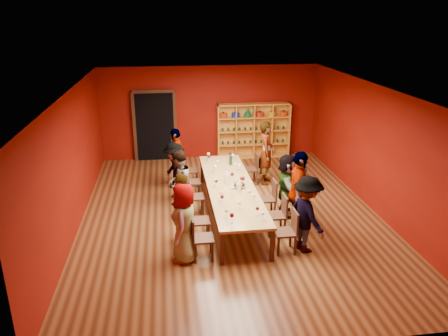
{
  "coord_description": "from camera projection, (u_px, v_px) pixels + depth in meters",
  "views": [
    {
      "loc": [
        -1.43,
        -9.41,
        4.62
      ],
      "look_at": [
        -0.14,
        0.11,
        1.15
      ],
      "focal_mm": 35.0,
      "sensor_mm": 36.0,
      "label": 1
    }
  ],
  "objects": [
    {
      "name": "chair_person_left_3",
      "position": [
        189.0,
        180.0,
        11.29
      ],
      "size": [
        0.42,
        0.42,
        0.89
      ],
      "color": "#331C11",
      "rests_on": "ground"
    },
    {
      "name": "chair_person_left_4",
      "position": [
        187.0,
        169.0,
        12.1
      ],
      "size": [
        0.42,
        0.42,
        0.89
      ],
      "color": "#331C11",
      "rests_on": "ground"
    },
    {
      "name": "person_left_0",
      "position": [
        184.0,
        223.0,
        8.35
      ],
      "size": [
        0.58,
        0.85,
        1.59
      ],
      "primitive_type": "imported",
      "rotation": [
        0.0,
        0.0,
        -1.79
      ],
      "color": "#5F7FC3",
      "rests_on": "ground"
    },
    {
      "name": "wine_glass_2",
      "position": [
        233.0,
        156.0,
        11.93
      ],
      "size": [
        0.08,
        0.08,
        0.19
      ],
      "color": "white",
      "rests_on": "tasting_table"
    },
    {
      "name": "wine_bottle",
      "position": [
        231.0,
        160.0,
        11.58
      ],
      "size": [
        0.1,
        0.1,
        0.35
      ],
      "color": "#123318",
      "rests_on": "tasting_table"
    },
    {
      "name": "chair_person_left_1",
      "position": [
        196.0,
        218.0,
        9.19
      ],
      "size": [
        0.42,
        0.42,
        0.89
      ],
      "color": "#331C11",
      "rests_on": "ground"
    },
    {
      "name": "wine_glass_16",
      "position": [
        232.0,
        188.0,
        9.7
      ],
      "size": [
        0.08,
        0.08,
        0.21
      ],
      "color": "white",
      "rests_on": "tasting_table"
    },
    {
      "name": "room_shell",
      "position": [
        231.0,
        155.0,
        10.01
      ],
      "size": [
        7.1,
        9.1,
        3.04
      ],
      "color": "#502B15",
      "rests_on": "ground"
    },
    {
      "name": "wine_glass_15",
      "position": [
        222.0,
        197.0,
        9.24
      ],
      "size": [
        0.08,
        0.08,
        0.2
      ],
      "color": "white",
      "rests_on": "tasting_table"
    },
    {
      "name": "carafe_a",
      "position": [
        227.0,
        178.0,
        10.34
      ],
      "size": [
        0.14,
        0.14,
        0.28
      ],
      "color": "white",
      "rests_on": "tasting_table"
    },
    {
      "name": "person_left_3",
      "position": [
        175.0,
        171.0,
        11.15
      ],
      "size": [
        0.68,
        1.05,
        1.51
      ],
      "primitive_type": "imported",
      "rotation": [
        0.0,
        0.0,
        -1.27
      ],
      "color": "#47474B",
      "rests_on": "ground"
    },
    {
      "name": "person_right_1",
      "position": [
        298.0,
        193.0,
        9.37
      ],
      "size": [
        0.8,
        1.19,
        1.86
      ],
      "primitive_type": "imported",
      "rotation": [
        0.0,
        0.0,
        1.26
      ],
      "color": "#151D3C",
      "rests_on": "ground"
    },
    {
      "name": "person_left_4",
      "position": [
        176.0,
        158.0,
        11.95
      ],
      "size": [
        0.46,
        0.98,
        1.65
      ],
      "primitive_type": "imported",
      "rotation": [
        0.0,
        0.0,
        -1.59
      ],
      "color": "#D58F96",
      "rests_on": "ground"
    },
    {
      "name": "wine_glass_1",
      "position": [
        209.0,
        157.0,
        11.77
      ],
      "size": [
        0.09,
        0.09,
        0.22
      ],
      "color": "white",
      "rests_on": "tasting_table"
    },
    {
      "name": "wine_glass_9",
      "position": [
        232.0,
        175.0,
        10.49
      ],
      "size": [
        0.09,
        0.09,
        0.22
      ],
      "color": "white",
      "rests_on": "tasting_table"
    },
    {
      "name": "chair_person_left_0",
      "position": [
        199.0,
        236.0,
        8.49
      ],
      "size": [
        0.42,
        0.42,
        0.89
      ],
      "color": "#331C11",
      "rests_on": "ground"
    },
    {
      "name": "wine_glass_10",
      "position": [
        262.0,
        214.0,
        8.52
      ],
      "size": [
        0.07,
        0.07,
        0.18
      ],
      "color": "white",
      "rests_on": "tasting_table"
    },
    {
      "name": "wine_glass_7",
      "position": [
        243.0,
        179.0,
        10.21
      ],
      "size": [
        0.09,
        0.09,
        0.22
      ],
      "color": "white",
      "rests_on": "tasting_table"
    },
    {
      "name": "chair_person_right_0",
      "position": [
        289.0,
        229.0,
        8.74
      ],
      "size": [
        0.42,
        0.42,
        0.89
      ],
      "color": "#331C11",
      "rests_on": "ground"
    },
    {
      "name": "person_right_4",
      "position": [
        266.0,
        153.0,
        12.14
      ],
      "size": [
        0.63,
        0.76,
        1.79
      ],
      "primitive_type": "imported",
      "rotation": [
        0.0,
        0.0,
        1.3
      ],
      "color": "#161D3C",
      "rests_on": "ground"
    },
    {
      "name": "wine_glass_6",
      "position": [
        249.0,
        192.0,
        9.5
      ],
      "size": [
        0.08,
        0.08,
        0.21
      ],
      "color": "white",
      "rests_on": "tasting_table"
    },
    {
      "name": "wine_glass_18",
      "position": [
        240.0,
        203.0,
        9.0
      ],
      "size": [
        0.07,
        0.07,
        0.18
      ],
      "color": "white",
      "rests_on": "tasting_table"
    },
    {
      "name": "person_left_2",
      "position": [
        179.0,
        183.0,
        10.24
      ],
      "size": [
        0.66,
        0.87,
        1.6
      ],
      "primitive_type": "imported",
      "rotation": [
        0.0,
        0.0,
        -1.91
      ],
      "color": "#4C4D52",
      "rests_on": "ground"
    },
    {
      "name": "wine_glass_19",
      "position": [
        230.0,
        154.0,
        12.08
      ],
      "size": [
        0.08,
        0.08,
        0.2
      ],
      "color": "white",
      "rests_on": "tasting_table"
    },
    {
      "name": "chair_person_left_2",
      "position": [
        192.0,
        195.0,
        10.38
      ],
      "size": [
        0.42,
        0.42,
        0.89
      ],
      "color": "#331C11",
      "rests_on": "ground"
    },
    {
      "name": "wine_glass_3",
      "position": [
        215.0,
        167.0,
        10.97
      ],
      "size": [
        0.09,
        0.09,
        0.21
      ],
      "color": "white",
      "rests_on": "tasting_table"
    },
    {
      "name": "person_right_0",
      "position": [
        307.0,
        214.0,
        8.68
      ],
      "size": [
        0.69,
        1.11,
        1.6
      ],
      "primitive_type": "imported",
      "rotation": [
        0.0,
        0.0,
        1.84
      ],
      "color": "beige",
      "rests_on": "ground"
    },
    {
      "name": "wine_glass_11",
      "position": [
        216.0,
        181.0,
        10.14
      ],
      "size": [
        0.07,
        0.07,
        0.18
      ],
      "color": "white",
      "rests_on": "tasting_table"
    },
    {
      "name": "shelving_unit",
      "position": [
        253.0,
        128.0,
        14.38
      ],
      "size": [
        2.4,
        0.4,
        1.8
      ],
      "color": "gold",
      "rests_on": "ground"
    },
    {
      "name": "wine_glass_0",
      "position": [
        257.0,
        209.0,
        8.73
      ],
      "size": [
        0.07,
        0.07,
        0.18
      ],
      "color": "white",
      "rests_on": "tasting_table"
    },
    {
      "name": "carafe_b",
      "position": [
        239.0,
        187.0,
        9.86
      ],
      "size": [
        0.12,
        0.12,
        0.24
      ],
      "color": "white",
      "rests_on": "tasting_table"
    },
    {
      "name": "tasting_table",
      "position": [
        231.0,
        187.0,
        10.28
      ],
      "size": [
        1.1,
        4.5,
        0.75
      ],
      "color": "#A27E43",
      "rests_on": "ground"
    },
    {
      "name": "wine_glass_5",
      "position": [
        222.0,
        193.0,
        9.41
      ],
      "size": [
        0.09,
        0.09,
        0.22
      ],
      "color": "white",
      "rests_on": "tasting_table"
    },
    {
      "name": "wine_glass_4",
      "position": [
        218.0,
        162.0,
        11.47
      ],
      "size": [
        0.07,
        0.07,
        0.18
      ],
      "color": "white",
      "rests_on": "tasting_table"
    },
    {
      "name": "doorway",
      "position": [
        155.0,
        126.0,
        14.04
      ],
      "size": [
        1.4,
        0.17,
        2.3
      ],
      "color": "black",
      "rests_on": "ground"
    },
    {
      "name": "wine_glass_20",
      "position": [
        215.0,
        167.0,
        11.03
      ],
      "size": [
        0.09,
        0.09,
        0.21
      ],
      "color": "white",
      "rests_on": "tasting_table"
    },
    {
      "name": "wine_glass_8",
      "position": [
        208.0,
        155.0,
        11.94
      ],
      "size": [
        0.09,
        0.09,
        0.22
      ],
      "color": "white",
      "rests_on": "tasting_table"
    },
    {
      "name": "wine_glass_17",
      "position": [
        240.0,
        166.0,
        11.05
      ],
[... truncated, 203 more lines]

